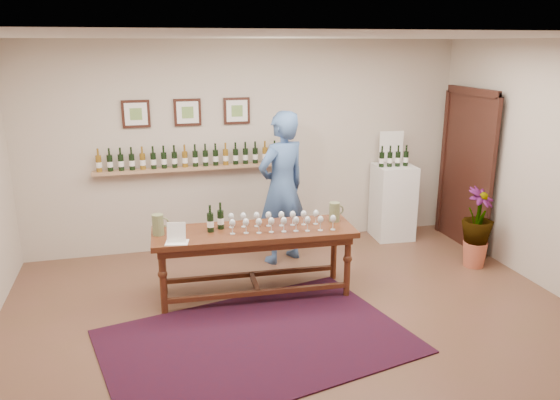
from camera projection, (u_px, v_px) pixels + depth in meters
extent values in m
plane|color=brown|center=(300.00, 326.00, 5.50)|extent=(6.00, 6.00, 0.00)
plane|color=beige|center=(248.00, 146.00, 7.43)|extent=(6.00, 0.00, 6.00)
plane|color=beige|center=(445.00, 316.00, 2.79)|extent=(6.00, 0.00, 6.00)
plane|color=beige|center=(304.00, 36.00, 4.72)|extent=(6.00, 6.00, 0.00)
cube|color=tan|center=(191.00, 168.00, 7.22)|extent=(2.50, 0.16, 0.04)
cube|color=black|center=(469.00, 171.00, 7.51)|extent=(0.10, 1.00, 2.10)
cube|color=black|center=(466.00, 171.00, 7.50)|extent=(0.04, 1.12, 2.22)
cube|color=black|center=(136.00, 114.00, 6.92)|extent=(0.35, 0.03, 0.35)
cube|color=white|center=(136.00, 114.00, 6.90)|extent=(0.28, 0.01, 0.28)
cube|color=#729A4D|center=(136.00, 114.00, 6.90)|extent=(0.15, 0.00, 0.15)
cube|color=black|center=(187.00, 112.00, 7.08)|extent=(0.35, 0.03, 0.35)
cube|color=white|center=(188.00, 112.00, 7.06)|extent=(0.28, 0.01, 0.28)
cube|color=#729A4D|center=(188.00, 112.00, 7.06)|extent=(0.15, 0.00, 0.15)
cube|color=black|center=(237.00, 111.00, 7.24)|extent=(0.35, 0.03, 0.35)
cube|color=white|center=(237.00, 111.00, 7.22)|extent=(0.28, 0.01, 0.28)
cube|color=#729A4D|center=(237.00, 111.00, 7.22)|extent=(0.15, 0.00, 0.15)
cube|color=#440C13|center=(257.00, 341.00, 5.20)|extent=(3.16, 2.44, 0.02)
cube|color=#431A10|center=(254.00, 232.00, 5.98)|extent=(2.24, 0.81, 0.06)
cube|color=#431A10|center=(254.00, 238.00, 6.00)|extent=(2.11, 0.69, 0.10)
cylinder|color=#431A10|center=(163.00, 282.00, 5.65)|extent=(0.07, 0.07, 0.72)
cylinder|color=#431A10|center=(347.00, 266.00, 6.05)|extent=(0.07, 0.07, 0.72)
cylinder|color=#431A10|center=(163.00, 264.00, 6.12)|extent=(0.07, 0.07, 0.72)
cylinder|color=#431A10|center=(334.00, 250.00, 6.52)|extent=(0.07, 0.07, 0.72)
cube|color=#431A10|center=(259.00, 293.00, 5.91)|extent=(2.00, 0.15, 0.05)
cube|color=#431A10|center=(251.00, 274.00, 6.38)|extent=(2.00, 0.15, 0.05)
cube|color=#431A10|center=(255.00, 283.00, 6.15)|extent=(0.08, 0.50, 0.05)
cube|color=white|center=(176.00, 233.00, 5.56)|extent=(0.26, 0.21, 0.21)
cube|color=white|center=(393.00, 202.00, 7.89)|extent=(0.57, 0.57, 1.07)
cube|color=white|center=(391.00, 146.00, 7.83)|extent=(0.36, 0.04, 0.49)
cone|color=#B6583C|center=(474.00, 254.00, 6.94)|extent=(0.31, 0.31, 0.32)
imported|color=#1B3616|center=(478.00, 221.00, 6.81)|extent=(0.63, 0.63, 0.56)
imported|color=#3B5A8D|center=(282.00, 188.00, 6.91)|extent=(0.84, 0.72, 1.96)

